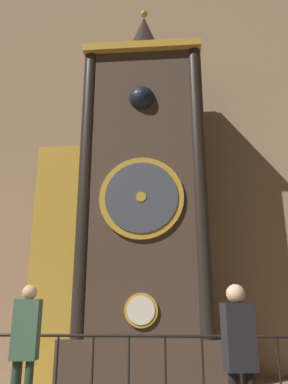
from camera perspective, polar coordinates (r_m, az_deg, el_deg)
cathedral_back_wall at (r=11.55m, az=0.37°, el=13.07°), size 24.00×0.32×14.76m
clock_tower at (r=8.84m, az=-1.95°, el=-2.18°), size 4.14×1.77×9.54m
railing_fence at (r=6.68m, az=0.47°, el=-25.17°), size 5.42×0.05×1.12m
visitor_near at (r=5.60m, az=-17.65°, el=-20.88°), size 0.36×0.25×1.85m
visitor_far at (r=4.70m, az=14.35°, el=-22.15°), size 0.38×0.29×1.81m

